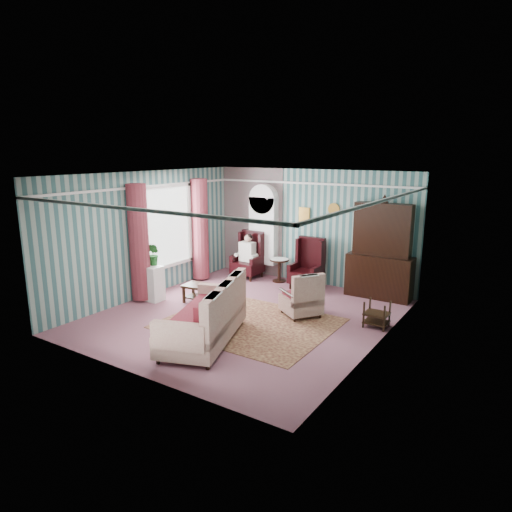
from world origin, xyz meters
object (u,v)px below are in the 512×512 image
Objects in this scene: bookcase at (263,236)px; nest_table at (377,314)px; floral_armchair at (301,291)px; wingback_left at (247,255)px; sofa at (203,316)px; round_side_table at (279,270)px; plant_stand at (151,283)px; seated_woman at (247,256)px; wingback_right at (306,264)px; coffee_table at (202,294)px; dresser_hutch at (381,248)px.

bookcase reaches higher than nest_table.
nest_table is 1.56m from floral_armchair.
wingback_left is 4.28m from sofa.
wingback_left is 0.97m from round_side_table.
wingback_left is 1.56× the size of plant_stand.
bookcase is 4.37m from nest_table.
seated_woman reaches higher than floral_armchair.
seated_woman is at bearing 180.00° from wingback_right.
bookcase is at bearing 71.51° from plant_stand.
seated_woman is at bearing 3.85° from sofa.
coffee_table is at bearing -103.88° from round_side_table.
dresser_hutch is 2.95× the size of plant_stand.
dresser_hutch is 1.89× the size of wingback_right.
seated_woman is 1.42× the size of coffee_table.
bookcase is 1.90× the size of seated_woman.
seated_woman is 4.37m from nest_table.
seated_woman is at bearing -122.66° from bookcase.
bookcase reaches higher than seated_woman.
bookcase is at bearing 153.08° from nest_table.
wingback_left is 1.17× the size of floral_armchair.
sofa is 2.12× the size of floral_armchair.
sofa is (-0.05, -3.93, -0.15)m from wingback_right.
round_side_table is 0.75× the size of plant_stand.
round_side_table is at bearing -8.45° from sofa.
floral_armchair is (2.30, -2.19, -0.59)m from bookcase.
round_side_table is at bearing 74.91° from floral_armchair.
seated_woman is (0.00, 0.00, -0.04)m from wingback_left.
round_side_table is 3.36m from plant_stand.
sofa is at bearing -134.87° from nest_table.
round_side_table is 0.72× the size of coffee_table.
floral_armchair is (2.55, -1.80, -0.09)m from wingback_left.
round_side_table is 2.56m from floral_armchair.
nest_table is (4.07, -1.55, -0.32)m from seated_woman.
plant_stand is (-4.30, -3.02, -0.78)m from dresser_hutch.
wingback_right is 2.81m from nest_table.
wingback_left is 1.50× the size of coffee_table.
round_side_table is at bearing 76.12° from coffee_table.
wingback_left is 0.04m from seated_woman.
wingback_left reaches higher than floral_armchair.
wingback_left is at bearing 180.00° from wingback_right.
dresser_hutch is 2.11m from nest_table.
wingback_left is at bearing 89.45° from floral_armchair.
wingback_right is 2.31× the size of nest_table.
nest_table is 0.65× the size of coffee_table.
wingback_right is at bearing -20.28° from sofa.
sofa is 2.19m from coffee_table.
wingback_right is 1.17× the size of floral_armchair.
wingback_left is at bearing -170.54° from round_side_table.
coffee_table is (-1.40, 1.66, -0.27)m from sofa.
bookcase is 1.79× the size of wingback_right.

